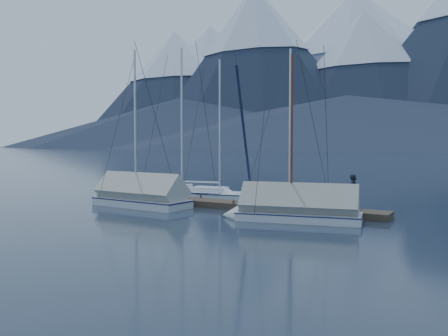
{
  "coord_description": "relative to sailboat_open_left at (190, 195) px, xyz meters",
  "views": [
    {
      "loc": [
        13.25,
        -20.8,
        3.58
      ],
      "look_at": [
        0.0,
        2.0,
        2.2
      ],
      "focal_mm": 38.0,
      "sensor_mm": 36.0,
      "label": 1
    }
  ],
  "objects": [
    {
      "name": "ground",
      "position": [
        4.08,
        -4.62,
        -0.19
      ],
      "size": [
        1000.0,
        1000.0,
        0.0
      ],
      "primitive_type": "plane",
      "color": "black",
      "rests_on": "ground"
    },
    {
      "name": "dock",
      "position": [
        4.08,
        -2.62,
        -0.08
      ],
      "size": [
        18.0,
        1.5,
        0.54
      ],
      "color": "#382D23",
      "rests_on": "ground"
    },
    {
      "name": "mooring_posts",
      "position": [
        3.58,
        -2.62,
        0.16
      ],
      "size": [
        15.12,
        1.52,
        0.35
      ],
      "color": "#382D23",
      "rests_on": "ground"
    },
    {
      "name": "sailboat_open_left",
      "position": [
        0.0,
        0.0,
        0.0
      ],
      "size": [
        8.36,
        3.89,
        10.68
      ],
      "color": "white",
      "rests_on": "ground"
    },
    {
      "name": "sailboat_open_mid",
      "position": [
        2.61,
        0.35,
        -0.02
      ],
      "size": [
        7.56,
        3.42,
        9.69
      ],
      "color": "silver",
      "rests_on": "ground"
    },
    {
      "name": "sailboat_open_right",
      "position": [
        7.46,
        -0.19,
        -0.01
      ],
      "size": [
        7.73,
        3.97,
        9.84
      ],
      "color": "silver",
      "rests_on": "ground"
    },
    {
      "name": "sailboat_covered_near",
      "position": [
        8.93,
        -5.03,
        0.24
      ],
      "size": [
        6.8,
        3.33,
        8.48
      ],
      "color": "silver",
      "rests_on": "ground"
    },
    {
      "name": "sailboat_covered_far",
      "position": [
        -0.61,
        -4.75,
        0.29
      ],
      "size": [
        7.04,
        2.93,
        9.68
      ],
      "color": "silver",
      "rests_on": "ground"
    },
    {
      "name": "person",
      "position": [
        11.24,
        -2.24,
        1.01
      ],
      "size": [
        0.41,
        0.63,
        1.71
      ],
      "primitive_type": "imported",
      "rotation": [
        0.0,
        0.0,
        1.58
      ],
      "color": "black",
      "rests_on": "dock"
    }
  ]
}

